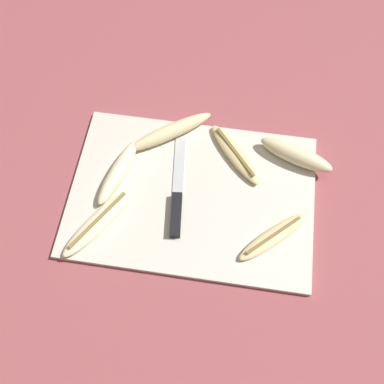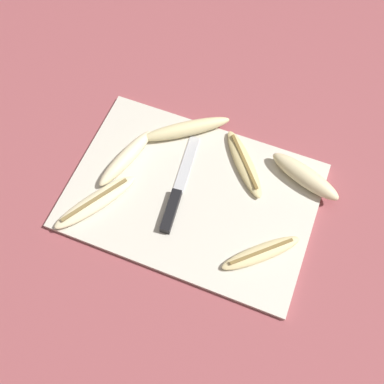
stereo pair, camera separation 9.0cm
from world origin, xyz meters
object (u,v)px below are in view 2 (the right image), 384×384
object	(u,v)px
banana_spotted_left	(244,163)
banana_soft_right	(186,129)
banana_ripe_center	(261,253)
banana_cream_curved	(305,176)
knife	(175,200)
banana_pale_long	(96,202)
banana_bright_far	(126,158)

from	to	relation	value
banana_spotted_left	banana_soft_right	distance (m)	0.15
banana_ripe_center	banana_cream_curved	distance (m)	0.19
knife	banana_pale_long	size ratio (longest dim) A/B	1.28
knife	banana_ripe_center	xyz separation A→B (m)	(0.19, -0.04, 0.00)
knife	banana_cream_curved	bearing A→B (deg)	25.50
knife	banana_soft_right	distance (m)	0.17
knife	banana_spotted_left	distance (m)	0.17
knife	banana_ripe_center	distance (m)	0.20
banana_bright_far	banana_cream_curved	bearing A→B (deg)	14.36
banana_spotted_left	banana_pale_long	distance (m)	0.31
banana_spotted_left	banana_pale_long	size ratio (longest dim) A/B	0.85
banana_spotted_left	banana_pale_long	world-z (taller)	banana_pale_long
banana_pale_long	banana_cream_curved	world-z (taller)	banana_cream_curved
banana_pale_long	banana_bright_far	distance (m)	0.11
knife	banana_pale_long	world-z (taller)	banana_pale_long
knife	banana_soft_right	xyz separation A→B (m)	(-0.04, 0.16, 0.01)
knife	banana_pale_long	xyz separation A→B (m)	(-0.14, -0.06, 0.00)
banana_spotted_left	banana_bright_far	bearing A→B (deg)	-160.81
banana_soft_right	banana_ripe_center	size ratio (longest dim) A/B	1.25
banana_bright_far	banana_ripe_center	size ratio (longest dim) A/B	1.16
banana_pale_long	banana_bright_far	xyz separation A→B (m)	(0.01, 0.11, 0.00)
banana_spotted_left	banana_cream_curved	distance (m)	0.13
banana_soft_right	banana_bright_far	bearing A→B (deg)	-128.73
banana_spotted_left	banana_ripe_center	bearing A→B (deg)	-62.04
banana_bright_far	banana_ripe_center	xyz separation A→B (m)	(0.32, -0.09, -0.01)
banana_pale_long	knife	bearing A→B (deg)	23.24
banana_bright_far	banana_cream_curved	world-z (taller)	banana_cream_curved
banana_ripe_center	banana_cream_curved	bearing A→B (deg)	79.60
banana_soft_right	banana_ripe_center	bearing A→B (deg)	-41.05
banana_spotted_left	banana_soft_right	size ratio (longest dim) A/B	0.86
banana_bright_far	banana_cream_curved	xyz separation A→B (m)	(0.36, 0.09, 0.00)
knife	banana_bright_far	size ratio (longest dim) A/B	1.40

